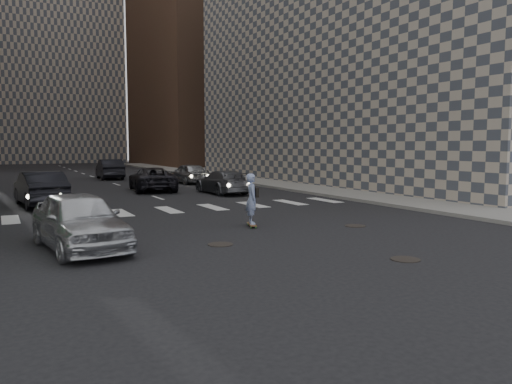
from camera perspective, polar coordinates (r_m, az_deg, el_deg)
ground at (r=13.69m, az=5.68°, el=-6.13°), size 160.00×160.00×0.00m
sidewalk_right at (r=38.20m, az=7.48°, el=1.35°), size 13.00×80.00×0.15m
building_right at (r=40.24m, az=13.84°, el=17.07°), size 15.00×33.00×22.00m
tower_right at (r=73.26m, az=-5.19°, el=17.39°), size 18.00×24.00×36.00m
tower_center at (r=92.01m, az=-23.39°, el=18.31°), size 22.00×20.00×48.00m
manhole_a at (r=12.52m, az=16.70°, el=-7.38°), size 0.70×0.70×0.02m
manhole_b at (r=13.80m, az=-4.09°, el=-5.98°), size 0.70×0.70×0.02m
manhole_c at (r=17.20m, az=11.26°, el=-3.81°), size 0.70×0.70×0.02m
skateboarder at (r=16.62m, az=-0.47°, el=-0.80°), size 0.57×0.92×1.79m
silver_sedan at (r=13.86m, az=-19.53°, el=-3.07°), size 2.32×4.66×1.52m
traffic_car_a at (r=24.36m, az=-23.43°, el=0.35°), size 2.12×4.87×1.56m
traffic_car_b at (r=28.16m, az=-3.87°, el=1.16°), size 1.89×4.56×1.32m
traffic_car_c at (r=30.42m, az=-11.79°, el=1.45°), size 2.94×5.30×1.40m
traffic_car_d at (r=35.97m, az=-7.71°, el=2.14°), size 2.00×4.35×1.44m
traffic_car_e at (r=41.95m, az=-16.38°, el=2.53°), size 1.93×4.93×1.60m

